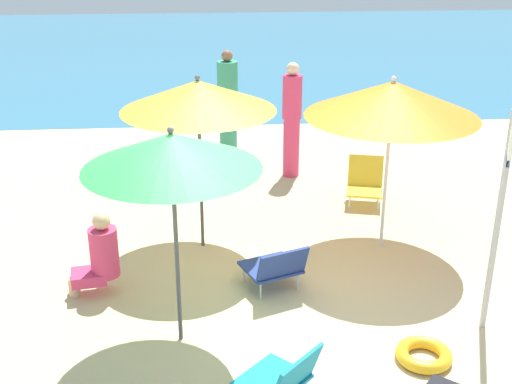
{
  "coord_description": "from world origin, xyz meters",
  "views": [
    {
      "loc": [
        -0.6,
        -5.78,
        3.73
      ],
      "look_at": [
        -0.02,
        1.53,
        0.7
      ],
      "focal_mm": 47.17,
      "sensor_mm": 36.0,
      "label": 1
    }
  ],
  "objects_px": {
    "umbrella_orange": "(392,99)",
    "person_a": "(292,120)",
    "umbrella_yellow": "(198,96)",
    "swim_ring": "(424,355)",
    "warning_sign": "(502,191)",
    "person_c": "(100,255)",
    "umbrella_green": "(172,152)",
    "person_b": "(228,104)",
    "beach_chair_c": "(365,181)",
    "beach_chair_b": "(282,378)",
    "beach_chair_a": "(275,266)"
  },
  "relations": [
    {
      "from": "umbrella_orange",
      "to": "person_a",
      "type": "height_order",
      "value": "umbrella_orange"
    },
    {
      "from": "umbrella_yellow",
      "to": "swim_ring",
      "type": "distance_m",
      "value": 3.63
    },
    {
      "from": "umbrella_orange",
      "to": "person_a",
      "type": "bearing_deg",
      "value": 107.72
    },
    {
      "from": "umbrella_yellow",
      "to": "warning_sign",
      "type": "height_order",
      "value": "warning_sign"
    },
    {
      "from": "person_c",
      "to": "warning_sign",
      "type": "bearing_deg",
      "value": 156.49
    },
    {
      "from": "umbrella_green",
      "to": "person_c",
      "type": "xyz_separation_m",
      "value": [
        -0.85,
        0.92,
        -1.44
      ]
    },
    {
      "from": "person_b",
      "to": "warning_sign",
      "type": "bearing_deg",
      "value": 140.14
    },
    {
      "from": "umbrella_orange",
      "to": "umbrella_yellow",
      "type": "bearing_deg",
      "value": 175.15
    },
    {
      "from": "beach_chair_c",
      "to": "warning_sign",
      "type": "height_order",
      "value": "warning_sign"
    },
    {
      "from": "umbrella_green",
      "to": "umbrella_orange",
      "type": "distance_m",
      "value": 2.96
    },
    {
      "from": "person_c",
      "to": "warning_sign",
      "type": "height_order",
      "value": "warning_sign"
    },
    {
      "from": "beach_chair_c",
      "to": "person_b",
      "type": "distance_m",
      "value": 2.85
    },
    {
      "from": "person_a",
      "to": "swim_ring",
      "type": "xyz_separation_m",
      "value": [
        0.6,
        -4.74,
        -0.83
      ]
    },
    {
      "from": "beach_chair_c",
      "to": "person_a",
      "type": "bearing_deg",
      "value": -127.25
    },
    {
      "from": "umbrella_green",
      "to": "person_a",
      "type": "bearing_deg",
      "value": 69.39
    },
    {
      "from": "beach_chair_b",
      "to": "swim_ring",
      "type": "height_order",
      "value": "beach_chair_b"
    },
    {
      "from": "warning_sign",
      "to": "swim_ring",
      "type": "bearing_deg",
      "value": -122.86
    },
    {
      "from": "warning_sign",
      "to": "swim_ring",
      "type": "distance_m",
      "value": 1.63
    },
    {
      "from": "person_a",
      "to": "umbrella_yellow",
      "type": "bearing_deg",
      "value": 87.05
    },
    {
      "from": "beach_chair_a",
      "to": "swim_ring",
      "type": "xyz_separation_m",
      "value": [
        1.21,
        -1.34,
        -0.23
      ]
    },
    {
      "from": "umbrella_green",
      "to": "warning_sign",
      "type": "distance_m",
      "value": 2.98
    },
    {
      "from": "umbrella_green",
      "to": "umbrella_orange",
      "type": "height_order",
      "value": "umbrella_green"
    },
    {
      "from": "beach_chair_c",
      "to": "umbrella_orange",
      "type": "bearing_deg",
      "value": 9.67
    },
    {
      "from": "umbrella_yellow",
      "to": "umbrella_green",
      "type": "xyz_separation_m",
      "value": [
        -0.22,
        -1.94,
        0.01
      ]
    },
    {
      "from": "beach_chair_c",
      "to": "person_a",
      "type": "height_order",
      "value": "person_a"
    },
    {
      "from": "umbrella_yellow",
      "to": "warning_sign",
      "type": "relative_size",
      "value": 0.96
    },
    {
      "from": "person_b",
      "to": "swim_ring",
      "type": "xyz_separation_m",
      "value": [
        1.52,
        -5.75,
        -0.82
      ]
    },
    {
      "from": "umbrella_orange",
      "to": "swim_ring",
      "type": "distance_m",
      "value": 2.88
    },
    {
      "from": "person_a",
      "to": "beach_chair_a",
      "type": "bearing_deg",
      "value": 107.89
    },
    {
      "from": "person_a",
      "to": "umbrella_orange",
      "type": "bearing_deg",
      "value": 135.64
    },
    {
      "from": "beach_chair_a",
      "to": "person_b",
      "type": "height_order",
      "value": "person_b"
    },
    {
      "from": "warning_sign",
      "to": "person_c",
      "type": "bearing_deg",
      "value": -170.22
    },
    {
      "from": "person_a",
      "to": "swim_ring",
      "type": "distance_m",
      "value": 4.85
    },
    {
      "from": "person_b",
      "to": "beach_chair_a",
      "type": "bearing_deg",
      "value": 120.88
    },
    {
      "from": "warning_sign",
      "to": "beach_chair_c",
      "type": "bearing_deg",
      "value": 122.03
    },
    {
      "from": "beach_chair_a",
      "to": "beach_chair_b",
      "type": "relative_size",
      "value": 0.99
    },
    {
      "from": "umbrella_yellow",
      "to": "beach_chair_b",
      "type": "distance_m",
      "value": 3.41
    },
    {
      "from": "umbrella_yellow",
      "to": "umbrella_orange",
      "type": "xyz_separation_m",
      "value": [
        2.16,
        -0.18,
        -0.03
      ]
    },
    {
      "from": "beach_chair_a",
      "to": "umbrella_yellow",
      "type": "bearing_deg",
      "value": 12.85
    },
    {
      "from": "umbrella_orange",
      "to": "person_b",
      "type": "distance_m",
      "value": 3.99
    },
    {
      "from": "umbrella_orange",
      "to": "umbrella_green",
      "type": "bearing_deg",
      "value": -143.6
    },
    {
      "from": "umbrella_yellow",
      "to": "umbrella_orange",
      "type": "height_order",
      "value": "umbrella_yellow"
    },
    {
      "from": "umbrella_orange",
      "to": "beach_chair_b",
      "type": "height_order",
      "value": "umbrella_orange"
    },
    {
      "from": "umbrella_yellow",
      "to": "umbrella_green",
      "type": "distance_m",
      "value": 1.95
    },
    {
      "from": "person_c",
      "to": "umbrella_yellow",
      "type": "bearing_deg",
      "value": -145.93
    },
    {
      "from": "beach_chair_c",
      "to": "warning_sign",
      "type": "relative_size",
      "value": 0.3
    },
    {
      "from": "umbrella_green",
      "to": "person_b",
      "type": "relative_size",
      "value": 1.19
    },
    {
      "from": "warning_sign",
      "to": "person_a",
      "type": "bearing_deg",
      "value": 131.36
    },
    {
      "from": "beach_chair_b",
      "to": "person_a",
      "type": "xyz_separation_m",
      "value": [
        0.74,
        5.24,
        0.61
      ]
    },
    {
      "from": "umbrella_yellow",
      "to": "beach_chair_a",
      "type": "distance_m",
      "value": 2.08
    }
  ]
}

